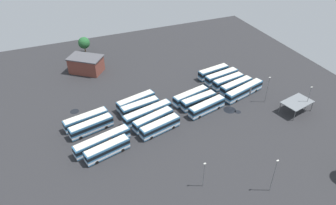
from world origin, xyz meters
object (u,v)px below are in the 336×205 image
Objects in this scene: bus_row0_slot3 at (236,86)px; bus_row1_slot2 at (191,96)px; bus_row0_slot2 at (228,81)px; bus_row2_slot4 at (160,127)px; bus_row3_slot3 at (103,141)px; bus_row0_slot0 at (213,72)px; bus_row0_slot4 at (244,91)px; lamp_post_far_corner at (274,175)px; bus_row3_slot4 at (107,150)px; bus_row2_slot0 at (136,101)px; lamp_post_by_building at (204,174)px; bus_row2_slot1 at (140,107)px; maintenance_shelter at (297,102)px; tree_west_edge at (84,43)px; lamp_post_near_entrance at (308,98)px; bus_row3_slot1 at (91,126)px; bus_row1_slot3 at (199,101)px; bus_row2_slot3 at (153,120)px; bus_row3_slot0 at (86,120)px; bus_row1_slot4 at (207,107)px; depot_building at (86,64)px; bus_row2_slot2 at (148,113)px; lamp_post_mid_lot at (267,89)px; bus_row0_slot1 at (221,77)px.

bus_row0_slot3 and bus_row1_slot2 have the same top height.
bus_row2_slot4 is (30.84, 13.93, 0.00)m from bus_row0_slot2.
bus_row1_slot2 and bus_row3_slot3 have the same top height.
bus_row0_slot2 is (-1.52, 7.69, -0.00)m from bus_row0_slot0.
bus_row0_slot3 and bus_row0_slot4 have the same top height.
bus_row0_slot2 is 45.82m from lamp_post_far_corner.
bus_row2_slot0 is at bearing -126.83° from bus_row3_slot4.
lamp_post_by_building is 0.77× the size of lamp_post_far_corner.
bus_row2_slot1 is (33.09, 2.82, 0.00)m from bus_row0_slot2.
bus_row1_slot2 is at bearing -32.58° from maintenance_shelter.
maintenance_shelter reaches higher than bus_row2_slot4.
tree_west_edge reaches higher than maintenance_shelter.
bus_row3_slot1 is at bearing -13.86° from lamp_post_near_entrance.
bus_row1_slot2 is 32.67m from maintenance_shelter.
bus_row1_slot2 is at bearing -70.80° from bus_row1_slot3.
bus_row1_slot3 is 0.98× the size of bus_row2_slot4.
bus_row2_slot3 is 19.52m from bus_row3_slot0.
lamp_post_far_corner reaches higher than bus_row3_slot0.
bus_row0_slot3 is 1.00× the size of bus_row1_slot4.
tree_west_edge reaches higher than bus_row0_slot3.
bus_row1_slot2 is 7.49m from bus_row1_slot4.
depot_building is at bearing -53.66° from bus_row1_slot4.
depot_building reaches higher than bus_row1_slot3.
bus_row2_slot2 is 45.69m from maintenance_shelter.
tree_west_edge is (9.13, -51.80, 2.79)m from bus_row2_slot2.
bus_row2_slot3 is 36.85m from lamp_post_far_corner.
bus_row3_slot1 is 1.04× the size of bus_row3_slot4.
bus_row1_slot4 and bus_row2_slot1 have the same top height.
maintenance_shelter is (-42.97, 10.64, 1.59)m from bus_row2_slot3.
bus_row0_slot4 is at bearing 172.83° from bus_row2_slot1.
bus_row3_slot4 is at bearing 46.72° from bus_row2_slot1.
bus_row0_slot2 is at bearing -143.05° from bus_row1_slot4.
bus_row1_slot3 and bus_row2_slot2 have the same top height.
lamp_post_mid_lot is (-53.28, -0.81, 3.17)m from bus_row3_slot3.
lamp_post_far_corner is at bearing 116.56° from bus_row2_slot3.
lamp_post_near_entrance is (-14.31, 21.98, 3.00)m from bus_row0_slot2.
bus_row1_slot3 is 17.02m from bus_row2_slot3.
bus_row0_slot0 is 1.66× the size of lamp_post_by_building.
depot_building reaches higher than bus_row0_slot1.
bus_row1_slot4 is 33.48m from bus_row3_slot4.
lamp_post_near_entrance is at bearing 130.36° from bus_row0_slot4.
lamp_post_mid_lot reaches higher than bus_row2_slot2.
lamp_post_near_entrance is at bearing 152.34° from bus_row1_slot3.
bus_row1_slot2 is 0.92× the size of depot_building.
bus_row0_slot1 is 1.01× the size of bus_row2_slot3.
lamp_post_by_building is at bearing 51.40° from bus_row0_slot2.
bus_row2_slot4 is at bearing 149.16° from bus_row3_slot0.
bus_row1_slot3 is 1.34× the size of lamp_post_mid_lot.
depot_building is 77.77m from lamp_post_far_corner.
bus_row1_slot3 is at bearing 128.38° from depot_building.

